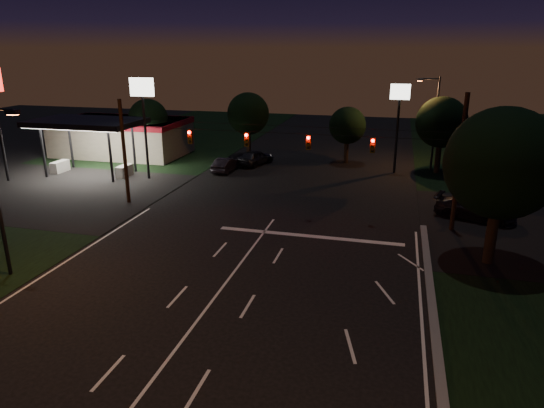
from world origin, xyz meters
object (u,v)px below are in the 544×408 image
(utility_pole_right, at_px, (451,230))
(tree_right_near, at_px, (502,164))
(car_oncoming_a, at_px, (255,157))
(car_oncoming_b, at_px, (226,165))
(car_cross, at_px, (475,209))

(utility_pole_right, xyz_separation_m, tree_right_near, (1.53, -4.83, 5.68))
(tree_right_near, xyz_separation_m, car_oncoming_a, (-19.52, 19.68, -4.89))
(car_oncoming_b, xyz_separation_m, car_cross, (21.73, -8.83, 0.11))
(car_oncoming_a, bearing_deg, tree_right_near, 154.30)
(utility_pole_right, xyz_separation_m, car_oncoming_a, (-17.99, 14.85, 0.78))
(utility_pole_right, height_order, car_oncoming_a, utility_pole_right)
(utility_pole_right, height_order, tree_right_near, tree_right_near)
(tree_right_near, relative_size, car_oncoming_a, 1.90)
(car_oncoming_b, bearing_deg, tree_right_near, 145.92)
(utility_pole_right, height_order, car_cross, utility_pole_right)
(utility_pole_right, distance_m, car_cross, 3.20)
(tree_right_near, relative_size, car_cross, 1.60)
(car_oncoming_a, height_order, car_oncoming_b, car_oncoming_a)
(tree_right_near, bearing_deg, car_oncoming_a, 134.76)
(tree_right_near, distance_m, car_oncoming_a, 28.15)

